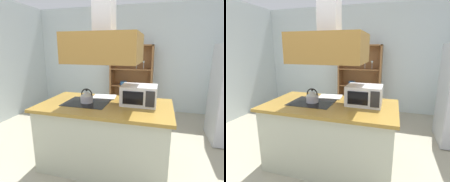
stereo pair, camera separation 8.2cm
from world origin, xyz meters
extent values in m
cube|color=silver|center=(0.00, 3.00, 1.35)|extent=(6.00, 0.12, 2.70)
cube|color=#B4B79F|center=(-0.23, 0.38, 0.43)|extent=(1.68, 0.90, 0.86)
cube|color=olive|center=(-0.23, 0.38, 0.88)|extent=(1.76, 0.98, 0.04)
cube|color=black|center=(-0.49, 0.38, 0.90)|extent=(0.60, 0.48, 0.00)
cube|color=olive|center=(-0.23, 0.38, 1.63)|extent=(0.90, 0.70, 0.36)
cube|color=brown|center=(-0.78, 2.74, 0.86)|extent=(0.04, 0.40, 1.72)
cube|color=brown|center=(0.26, 2.74, 0.86)|extent=(0.04, 0.40, 1.72)
cube|color=brown|center=(-0.26, 2.74, 1.70)|extent=(1.08, 0.40, 0.03)
cube|color=brown|center=(-0.26, 2.74, 0.04)|extent=(1.08, 0.40, 0.08)
cube|color=brown|center=(-0.26, 2.93, 0.86)|extent=(1.08, 0.02, 1.72)
cube|color=brown|center=(-0.26, 2.74, 0.69)|extent=(1.00, 0.36, 0.02)
cube|color=brown|center=(-0.26, 2.74, 1.12)|extent=(1.00, 0.36, 0.02)
cylinder|color=#2F5FA2|center=(-0.45, 2.69, 0.72)|extent=(0.18, 0.18, 0.05)
cylinder|color=#3068A3|center=(-0.45, 2.69, 0.77)|extent=(0.17, 0.17, 0.05)
cylinder|color=silver|center=(-0.13, 2.70, 1.19)|extent=(0.01, 0.01, 0.12)
cone|color=silver|center=(-0.13, 2.70, 1.29)|extent=(0.07, 0.07, 0.08)
cylinder|color=silver|center=(0.04, 2.70, 1.19)|extent=(0.01, 0.01, 0.12)
cone|color=silver|center=(0.04, 2.70, 1.29)|extent=(0.07, 0.07, 0.08)
cylinder|color=#B2B0BB|center=(-0.49, 0.38, 0.95)|extent=(0.18, 0.18, 0.10)
cone|color=#B5BEBF|center=(-0.49, 0.38, 1.03)|extent=(0.17, 0.17, 0.06)
sphere|color=black|center=(-0.49, 0.38, 1.08)|extent=(0.03, 0.03, 0.03)
torus|color=black|center=(-0.49, 0.38, 1.02)|extent=(0.16, 0.02, 0.16)
cube|color=white|center=(-0.34, 0.69, 0.91)|extent=(0.37, 0.28, 0.02)
cube|color=silver|center=(0.21, 0.49, 1.03)|extent=(0.46, 0.34, 0.26)
cube|color=black|center=(0.16, 0.31, 1.03)|extent=(0.26, 0.01, 0.17)
cube|color=#262628|center=(0.37, 0.31, 1.03)|extent=(0.11, 0.01, 0.20)
camera|label=1|loc=(0.48, -1.83, 1.63)|focal=28.84mm
camera|label=2|loc=(0.56, -1.81, 1.63)|focal=28.84mm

